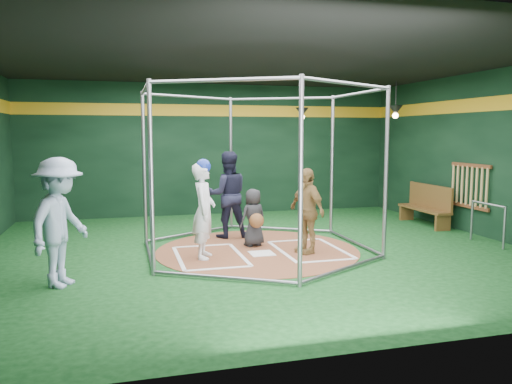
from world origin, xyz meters
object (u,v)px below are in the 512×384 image
object	(u,v)px
batter_figure	(204,209)
umpire	(227,195)
dugout_bench	(427,204)
visitor_leopard	(307,211)

from	to	relation	value
batter_figure	umpire	distance (m)	1.80
umpire	batter_figure	bearing A→B (deg)	67.39
umpire	dugout_bench	world-z (taller)	umpire
umpire	dugout_bench	bearing A→B (deg)	-175.34
batter_figure	umpire	size ratio (longest dim) A/B	0.96
visitor_leopard	dugout_bench	xyz separation A→B (m)	(3.80, 1.91, -0.29)
batter_figure	visitor_leopard	distance (m)	1.88
umpire	dugout_bench	size ratio (longest dim) A/B	1.08
batter_figure	visitor_leopard	bearing A→B (deg)	-2.79
visitor_leopard	dugout_bench	size ratio (longest dim) A/B	0.93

